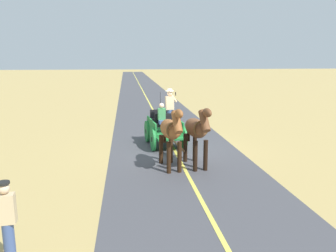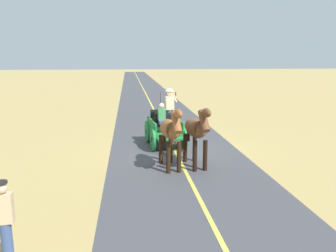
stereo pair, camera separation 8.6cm
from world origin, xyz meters
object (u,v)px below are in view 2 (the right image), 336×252
horse_drawn_carriage (165,127)px  horse_off_side (170,131)px  horse_near_side (196,130)px  pedestrian_walking (5,222)px

horse_drawn_carriage → horse_off_side: (0.16, 3.06, 0.51)m
horse_near_side → horse_off_side: 0.91m
horse_off_side → pedestrian_walking: size_ratio=1.34×
horse_drawn_carriage → horse_near_side: size_ratio=2.04×
horse_near_side → pedestrian_walking: size_ratio=1.34×
horse_drawn_carriage → pedestrian_walking: 8.98m
pedestrian_walking → horse_off_side: bearing=-125.3°
horse_drawn_carriage → horse_near_side: 3.10m
horse_drawn_carriage → horse_off_side: size_ratio=2.04×
pedestrian_walking → horse_drawn_carriage: bearing=-114.8°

